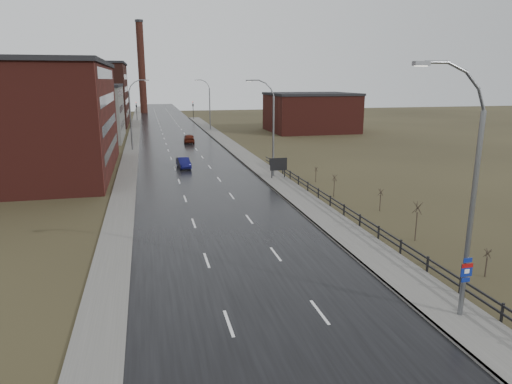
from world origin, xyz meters
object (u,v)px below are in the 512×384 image
billboard (278,165)px  car_near (184,163)px  streetlight_main (467,198)px  car_far (189,139)px

billboard → car_near: billboard is taller
streetlight_main → car_near: size_ratio=2.95×
billboard → car_far: bearing=101.9°
car_near → car_far: 24.78m
car_far → car_near: bearing=86.9°
billboard → car_far: (-7.15, 34.03, -0.89)m
streetlight_main → car_far: size_ratio=2.54×
car_near → car_far: size_ratio=0.86×
streetlight_main → car_far: streetlight_main is taller
billboard → car_near: 13.93m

